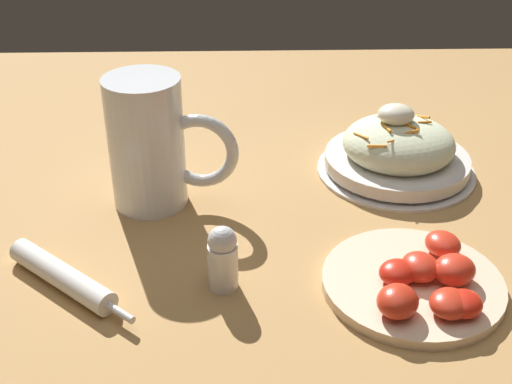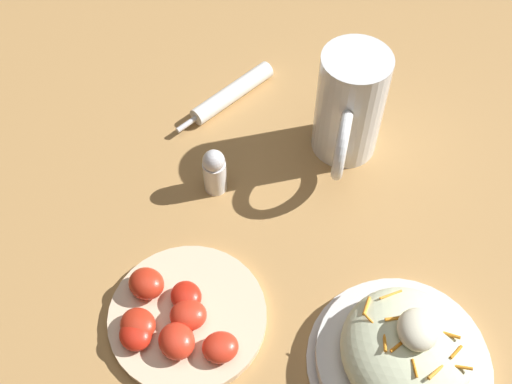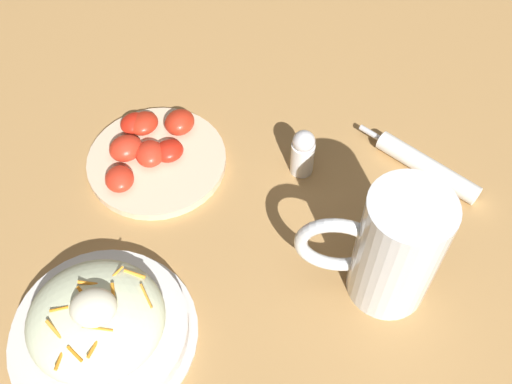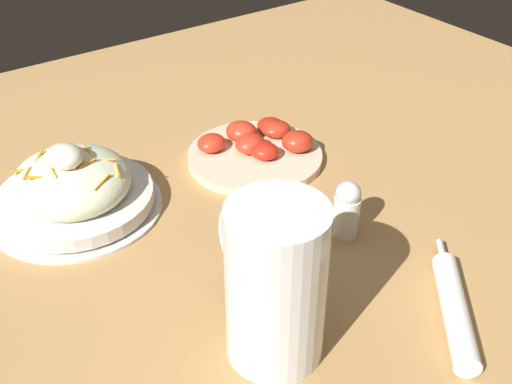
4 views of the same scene
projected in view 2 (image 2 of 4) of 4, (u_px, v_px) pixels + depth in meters
ground_plane at (247, 189)px, 0.89m from camera, size 1.43×1.43×0.00m
salad_plate at (404, 354)px, 0.72m from camera, size 0.22×0.22×0.10m
beer_mug at (349, 112)px, 0.87m from camera, size 0.16×0.09×0.17m
napkin_roll at (232, 93)px, 0.98m from camera, size 0.15×0.14×0.03m
tomato_plate at (181, 317)px, 0.76m from camera, size 0.19×0.19×0.04m
salt_shaker at (215, 170)px, 0.86m from camera, size 0.03×0.03×0.07m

